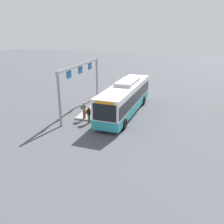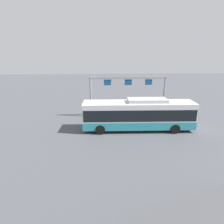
# 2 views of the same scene
# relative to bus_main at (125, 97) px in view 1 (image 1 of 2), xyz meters

# --- Properties ---
(ground_plane) EXTENTS (120.00, 120.00, 0.00)m
(ground_plane) POSITION_rel_bus_main_xyz_m (0.01, -0.00, -1.81)
(ground_plane) COLOR #4C4F54
(platform_curb) EXTENTS (10.00, 2.80, 0.16)m
(platform_curb) POSITION_rel_bus_main_xyz_m (-1.66, -2.97, -1.73)
(platform_curb) COLOR #9E9E99
(platform_curb) RESTS_ON ground
(bus_main) EXTENTS (11.91, 3.07, 3.46)m
(bus_main) POSITION_rel_bus_main_xyz_m (0.00, 0.00, 0.00)
(bus_main) COLOR teal
(bus_main) RESTS_ON ground
(person_boarding) EXTENTS (0.46, 0.59, 1.67)m
(person_boarding) POSITION_rel_bus_main_xyz_m (3.77, -2.62, -0.92)
(person_boarding) COLOR #476B4C
(person_boarding) RESTS_ON ground
(person_waiting_near) EXTENTS (0.34, 0.52, 1.67)m
(person_waiting_near) POSITION_rel_bus_main_xyz_m (3.05, -3.42, -0.76)
(person_waiting_near) COLOR maroon
(person_waiting_near) RESTS_ON platform_curb
(platform_sign_gantry) EXTENTS (9.98, 0.24, 5.20)m
(platform_sign_gantry) POSITION_rel_bus_main_xyz_m (0.46, -4.81, 1.98)
(platform_sign_gantry) COLOR gray
(platform_sign_gantry) RESTS_ON ground
(trash_bin) EXTENTS (0.52, 0.52, 0.90)m
(trash_bin) POSITION_rel_bus_main_xyz_m (-5.70, -3.46, -1.20)
(trash_bin) COLOR #2D5133
(trash_bin) RESTS_ON platform_curb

